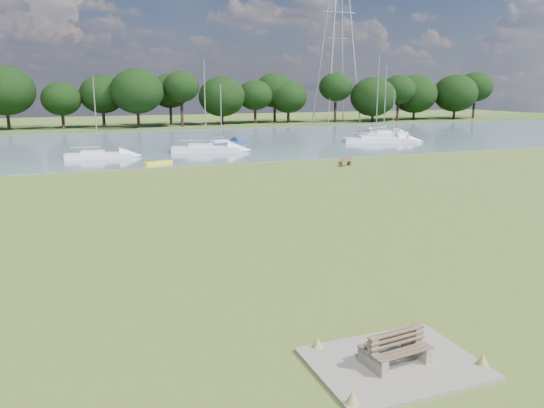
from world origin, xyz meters
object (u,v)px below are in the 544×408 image
object	(u,v)px
pylon	(339,11)
sailboat_4	(375,138)
bench_pair	(395,349)
kayak	(158,163)
sailboat_2	(383,133)
sailboat_8	(97,154)
riverbank_bench	(346,161)
sailboat_7	(205,147)
sailboat_5	(221,143)
sailboat_9	(392,139)

from	to	relation	value
pylon	sailboat_4	world-z (taller)	pylon
bench_pair	pylon	distance (m)	96.20
kayak	sailboat_2	distance (m)	37.75
sailboat_8	bench_pair	bearing A→B (deg)	-77.29
bench_pair	riverbank_bench	xyz separation A→B (m)	(15.53, 31.09, -0.04)
bench_pair	sailboat_7	bearing A→B (deg)	76.02
pylon	sailboat_8	world-z (taller)	pylon
riverbank_bench	pylon	world-z (taller)	pylon
sailboat_4	sailboat_5	bearing A→B (deg)	-170.83
kayak	sailboat_7	xyz separation A→B (m)	(6.23, 7.48, 0.39)
riverbank_bench	sailboat_5	size ratio (longest dim) A/B	0.20
sailboat_4	riverbank_bench	bearing A→B (deg)	-113.32
bench_pair	sailboat_5	size ratio (longest dim) A/B	0.25
riverbank_bench	pylon	distance (m)	62.68
kayak	sailboat_5	distance (m)	15.14
sailboat_8	sailboat_9	bearing A→B (deg)	11.10
sailboat_5	riverbank_bench	bearing A→B (deg)	-95.76
bench_pair	sailboat_8	xyz separation A→B (m)	(-4.87, 44.18, 0.04)
bench_pair	riverbank_bench	distance (m)	34.75
sailboat_5	sailboat_2	bearing A→B (deg)	-14.27
riverbank_bench	sailboat_7	xyz separation A→B (m)	(-9.24, 14.40, 0.14)
sailboat_2	sailboat_8	size ratio (longest dim) A/B	1.23
sailboat_2	sailboat_5	world-z (taller)	sailboat_2
kayak	sailboat_5	xyz separation A→B (m)	(9.25, 11.99, 0.33)
riverbank_bench	bench_pair	bearing A→B (deg)	-139.58
bench_pair	sailboat_5	world-z (taller)	sailboat_5
kayak	sailboat_7	world-z (taller)	sailboat_7
riverbank_bench	sailboat_4	world-z (taller)	sailboat_4
sailboat_7	sailboat_9	bearing A→B (deg)	22.09
pylon	sailboat_7	world-z (taller)	pylon
sailboat_4	sailboat_7	distance (m)	22.76
bench_pair	sailboat_4	size ratio (longest dim) A/B	0.17
bench_pair	sailboat_4	world-z (taller)	sailboat_4
sailboat_5	sailboat_8	bearing A→B (deg)	178.28
bench_pair	kayak	xyz separation A→B (m)	(0.07, 38.00, -0.29)
sailboat_2	sailboat_4	distance (m)	8.19
kayak	sailboat_4	size ratio (longest dim) A/B	0.25
riverbank_bench	sailboat_7	bearing A→B (deg)	99.65
riverbank_bench	sailboat_4	bearing A→B (deg)	28.47
pylon	sailboat_4	bearing A→B (deg)	-110.24
sailboat_7	bench_pair	bearing A→B (deg)	-79.58
sailboat_5	sailboat_8	distance (m)	15.32
bench_pair	riverbank_bench	world-z (taller)	bench_pair
riverbank_bench	sailboat_8	bearing A→B (deg)	124.27
riverbank_bench	pylon	xyz separation A→B (m)	(26.69, 52.91, 20.40)
riverbank_bench	sailboat_5	world-z (taller)	sailboat_5
sailboat_4	sailboat_8	xyz separation A→B (m)	(-33.80, -3.74, -0.04)
bench_pair	sailboat_2	world-z (taller)	sailboat_2
riverbank_bench	sailboat_4	size ratio (longest dim) A/B	0.14
bench_pair	sailboat_7	size ratio (longest dim) A/B	0.18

